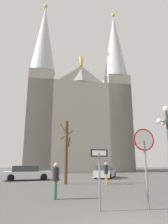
% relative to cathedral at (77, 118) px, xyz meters
% --- Properties ---
extents(cathedral, '(19.99, 14.85, 33.15)m').
position_rel_cathedral_xyz_m(cathedral, '(0.00, 0.00, 0.00)').
color(cathedral, '#ADA89E').
rests_on(cathedral, ground).
extents(stop_sign, '(0.90, 0.16, 3.08)m').
position_rel_cathedral_xyz_m(stop_sign, '(1.12, -31.45, -8.15)').
color(stop_sign, slate).
rests_on(stop_sign, ground).
extents(one_way_arrow_sign, '(0.68, 0.17, 2.23)m').
position_rel_cathedral_xyz_m(one_way_arrow_sign, '(-0.76, -31.56, -8.90)').
color(one_way_arrow_sign, slate).
rests_on(one_way_arrow_sign, ground).
extents(bare_tree, '(1.16, 1.20, 5.19)m').
position_rel_cathedral_xyz_m(bare_tree, '(-2.05, -22.26, -7.65)').
color(bare_tree, '#473323').
rests_on(bare_tree, ground).
extents(parked_car_near_silver, '(3.24, 4.66, 1.37)m').
position_rel_cathedral_xyz_m(parked_car_near_silver, '(2.35, -16.14, -9.71)').
color(parked_car_near_silver, '#B7B7BC').
rests_on(parked_car_near_silver, ground).
extents(parked_car_far_white, '(4.73, 2.83, 1.39)m').
position_rel_cathedral_xyz_m(parked_car_far_white, '(-5.89, -18.38, -9.70)').
color(parked_car_far_white, silver).
rests_on(parked_car_far_white, ground).
extents(pedestrian_walking, '(0.32, 0.32, 1.71)m').
position_rel_cathedral_xyz_m(pedestrian_walking, '(-2.52, -28.99, -9.32)').
color(pedestrian_walking, '#33663F').
rests_on(pedestrian_walking, ground).
extents(pedestrian_standing, '(0.32, 0.32, 1.71)m').
position_rel_cathedral_xyz_m(pedestrian_standing, '(1.12, -23.09, -9.32)').
color(pedestrian_standing, olive).
rests_on(pedestrian_standing, ground).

